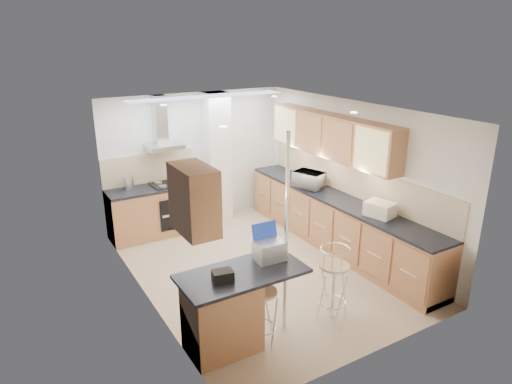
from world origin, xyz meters
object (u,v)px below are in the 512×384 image
bar_stool_near (262,309)px  bread_bin (380,209)px  bar_stool_end (333,283)px  microwave (309,180)px  laptop (269,251)px

bar_stool_near → bread_bin: size_ratio=2.25×
bread_bin → bar_stool_end: bearing=-170.2°
microwave → laptop: 2.91m
laptop → bar_stool_near: 0.69m
bread_bin → laptop: bearing=175.1°
laptop → bar_stool_near: size_ratio=0.38×
laptop → bar_stool_end: size_ratio=0.35×
bar_stool_end → bread_bin: 1.62m
microwave → bar_stool_end: bearing=131.1°
bar_stool_near → bread_bin: bread_bin is taller
laptop → bar_stool_near: (-0.24, -0.23, -0.60)m
bar_stool_near → bread_bin: 2.58m
laptop → bread_bin: bearing=11.8°
bar_stool_end → bar_stool_near: bearing=139.5°
bar_stool_near → bar_stool_end: 1.05m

